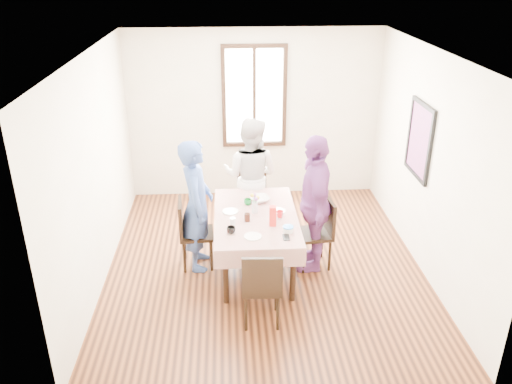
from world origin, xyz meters
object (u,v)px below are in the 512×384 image
(chair_right, at_px, (314,234))
(person_right, at_px, (314,203))
(chair_left, at_px, (197,233))
(dining_table, at_px, (256,243))
(person_left, at_px, (197,206))
(person_far, at_px, (251,177))
(chair_far, at_px, (251,201))
(chair_near, at_px, (262,285))

(chair_right, bearing_deg, person_right, 83.39)
(chair_left, height_order, chair_right, same)
(dining_table, bearing_deg, person_left, 168.86)
(person_far, bearing_deg, dining_table, 110.82)
(person_right, bearing_deg, dining_table, -82.82)
(chair_right, relative_size, person_left, 0.54)
(chair_far, height_order, person_right, person_right)
(person_far, height_order, person_right, person_right)
(dining_table, distance_m, chair_right, 0.75)
(dining_table, relative_size, person_right, 0.86)
(chair_right, height_order, person_right, person_right)
(person_left, bearing_deg, chair_right, -94.08)
(dining_table, distance_m, person_left, 0.87)
(chair_left, bearing_deg, chair_far, 136.99)
(chair_near, relative_size, person_left, 0.54)
(chair_far, height_order, person_left, person_left)
(chair_right, distance_m, person_right, 0.43)
(chair_left, bearing_deg, person_left, 86.47)
(chair_right, bearing_deg, chair_near, 139.16)
(chair_right, xyz_separation_m, person_left, (-1.46, 0.09, 0.39))
(dining_table, height_order, chair_right, chair_right)
(dining_table, distance_m, chair_left, 0.76)
(chair_right, xyz_separation_m, chair_far, (-0.74, 0.99, 0.00))
(chair_left, relative_size, person_right, 0.51)
(person_left, relative_size, person_right, 0.96)
(dining_table, distance_m, person_right, 0.88)
(person_left, height_order, person_right, person_right)
(chair_near, bearing_deg, person_far, 92.27)
(chair_left, height_order, chair_far, same)
(chair_left, height_order, person_right, person_right)
(chair_left, distance_m, person_far, 1.22)
(chair_left, xyz_separation_m, chair_near, (0.74, -1.18, 0.00))
(chair_far, relative_size, person_right, 0.51)
(dining_table, xyz_separation_m, chair_far, (0.00, 1.04, 0.08))
(dining_table, xyz_separation_m, chair_left, (-0.74, 0.14, 0.08))
(person_left, bearing_deg, dining_table, -101.51)
(chair_right, height_order, person_left, person_left)
(chair_far, bearing_deg, dining_table, 94.33)
(person_left, relative_size, person_far, 1.00)
(person_right, bearing_deg, chair_far, -140.62)
(chair_far, relative_size, person_left, 0.54)
(person_left, distance_m, person_right, 1.45)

